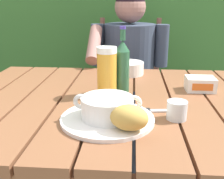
{
  "coord_description": "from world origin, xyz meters",
  "views": [
    {
      "loc": [
        0.06,
        -0.99,
        1.13
      ],
      "look_at": [
        -0.01,
        -0.11,
        0.84
      ],
      "focal_mm": 43.95,
      "sensor_mm": 36.0,
      "label": 1
    }
  ],
  "objects": [
    {
      "name": "diner_bowl",
      "position": [
        0.04,
        0.36,
        0.8
      ],
      "size": [
        0.16,
        0.16,
        0.06
      ],
      "color": "white",
      "rests_on": "dining_table"
    },
    {
      "name": "water_glass_small",
      "position": [
        0.2,
        -0.18,
        0.8
      ],
      "size": [
        0.06,
        0.06,
        0.06
      ],
      "color": "silver",
      "rests_on": "dining_table"
    },
    {
      "name": "beer_bottle",
      "position": [
        0.02,
        0.08,
        0.88
      ],
      "size": [
        0.06,
        0.06,
        0.27
      ],
      "color": "#2A593A",
      "rests_on": "dining_table"
    },
    {
      "name": "table_knife",
      "position": [
        0.12,
        -0.12,
        0.77
      ],
      "size": [
        0.17,
        0.04,
        0.01
      ],
      "color": "silver",
      "rests_on": "dining_table"
    },
    {
      "name": "chair_near_diner",
      "position": [
        0.04,
        0.91,
        0.47
      ],
      "size": [
        0.45,
        0.47,
        1.0
      ],
      "color": "brown",
      "rests_on": "ground_plane"
    },
    {
      "name": "butter_tub",
      "position": [
        0.34,
        0.12,
        0.8
      ],
      "size": [
        0.12,
        0.09,
        0.06
      ],
      "color": "white",
      "rests_on": "dining_table"
    },
    {
      "name": "person_eating",
      "position": [
        0.04,
        0.71,
        0.7
      ],
      "size": [
        0.48,
        0.47,
        1.19
      ],
      "color": "#343D50",
      "rests_on": "ground_plane"
    },
    {
      "name": "beer_glass",
      "position": [
        -0.04,
        0.04,
        0.87
      ],
      "size": [
        0.08,
        0.08,
        0.19
      ],
      "color": "gold",
      "rests_on": "dining_table"
    },
    {
      "name": "serving_plate",
      "position": [
        -0.01,
        -0.21,
        0.78
      ],
      "size": [
        0.3,
        0.3,
        0.01
      ],
      "color": "white",
      "rests_on": "dining_table"
    },
    {
      "name": "dining_table",
      "position": [
        -0.0,
        0.0,
        0.67
      ],
      "size": [
        1.25,
        0.94,
        0.77
      ],
      "color": "brown",
      "rests_on": "ground_plane"
    },
    {
      "name": "bread_roll",
      "position": [
        0.06,
        -0.29,
        0.82
      ],
      "size": [
        0.12,
        0.1,
        0.07
      ],
      "color": "gold",
      "rests_on": "serving_plate"
    },
    {
      "name": "soup_bowl",
      "position": [
        -0.01,
        -0.21,
        0.82
      ],
      "size": [
        0.21,
        0.16,
        0.07
      ],
      "color": "white",
      "rests_on": "serving_plate"
    }
  ]
}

